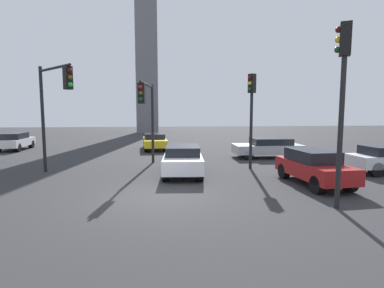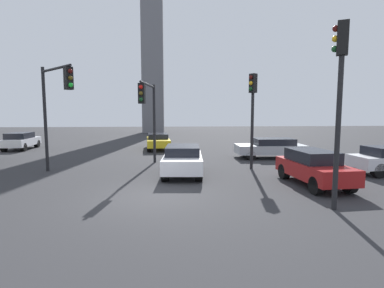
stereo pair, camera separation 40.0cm
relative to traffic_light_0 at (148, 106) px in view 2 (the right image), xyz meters
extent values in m
plane|color=#2D2D30|center=(0.54, -5.88, -3.42)|extent=(102.04, 102.04, 0.00)
cylinder|color=black|center=(0.22, 1.67, -1.07)|extent=(0.16, 0.16, 4.70)
cylinder|color=black|center=(-0.01, -0.05, 1.12)|extent=(0.58, 3.46, 0.12)
cube|color=black|center=(-0.20, -1.53, 0.57)|extent=(0.36, 0.36, 1.00)
sphere|color=red|center=(-0.23, -1.73, 0.87)|extent=(0.20, 0.20, 0.20)
sphere|color=#594714|center=(-0.23, -1.73, 0.57)|extent=(0.20, 0.20, 0.20)
sphere|color=#14471E|center=(-0.23, -1.73, 0.27)|extent=(0.20, 0.20, 0.20)
cylinder|color=black|center=(5.57, -0.78, -0.87)|extent=(0.16, 0.16, 5.09)
cube|color=black|center=(5.57, -0.78, 1.17)|extent=(0.45, 0.45, 1.00)
sphere|color=#4C0F0C|center=(5.42, -0.91, 1.47)|extent=(0.20, 0.20, 0.20)
sphere|color=yellow|center=(5.42, -0.91, 1.17)|extent=(0.20, 0.20, 0.20)
sphere|color=#14471E|center=(5.42, -0.91, 0.87)|extent=(0.20, 0.20, 0.20)
cylinder|color=black|center=(-5.25, -0.60, -0.74)|extent=(0.16, 0.16, 5.35)
cylinder|color=black|center=(-4.19, -1.77, 1.70)|extent=(2.21, 2.42, 0.12)
cube|color=black|center=(-3.30, -2.76, 1.15)|extent=(0.45, 0.45, 1.00)
sphere|color=#4C0F0C|center=(-3.16, -2.91, 1.45)|extent=(0.20, 0.20, 0.20)
sphere|color=#594714|center=(-3.16, -2.91, 1.15)|extent=(0.20, 0.20, 0.20)
sphere|color=green|center=(-3.16, -2.91, 0.85)|extent=(0.20, 0.20, 0.20)
cylinder|color=black|center=(6.37, -7.70, -0.52)|extent=(0.16, 0.16, 5.80)
cube|color=black|center=(6.37, -7.70, 1.88)|extent=(0.43, 0.43, 1.00)
sphere|color=#4C0F0C|center=(6.19, -7.61, 2.18)|extent=(0.20, 0.20, 0.20)
sphere|color=yellow|center=(6.19, -7.61, 1.88)|extent=(0.20, 0.20, 0.20)
sphere|color=#14471E|center=(6.19, -7.61, 1.58)|extent=(0.20, 0.20, 0.20)
cube|color=#ADB2B7|center=(7.85, 2.92, -2.82)|extent=(4.56, 2.09, 0.58)
cube|color=black|center=(8.08, 2.92, -2.33)|extent=(2.56, 1.82, 0.47)
cylinder|color=black|center=(6.30, 2.12, -3.10)|extent=(0.64, 0.37, 0.63)
cylinder|color=black|center=(6.33, 3.77, -3.10)|extent=(0.64, 0.37, 0.63)
cylinder|color=black|center=(9.37, 2.07, -3.10)|extent=(0.64, 0.37, 0.63)
cylinder|color=black|center=(9.40, 3.72, -3.10)|extent=(0.64, 0.37, 0.63)
cylinder|color=black|center=(10.87, -2.02, -3.07)|extent=(0.71, 0.35, 0.70)
cylinder|color=black|center=(10.94, -3.44, -3.07)|extent=(0.71, 0.35, 0.70)
cube|color=silver|center=(1.78, -2.07, -2.76)|extent=(2.10, 4.14, 0.66)
cube|color=black|center=(1.80, -1.87, -2.24)|extent=(1.76, 2.36, 0.47)
cylinder|color=black|center=(2.44, -3.48, -3.09)|extent=(0.37, 0.68, 0.66)
cylinder|color=black|center=(0.94, -3.38, -3.09)|extent=(0.37, 0.68, 0.66)
cylinder|color=black|center=(2.62, -0.76, -3.09)|extent=(0.37, 0.68, 0.66)
cylinder|color=black|center=(1.12, -0.65, -3.09)|extent=(0.37, 0.68, 0.66)
cube|color=maroon|center=(7.21, -4.59, -2.76)|extent=(1.95, 4.08, 0.63)
cube|color=black|center=(7.20, -4.39, -2.21)|extent=(1.62, 2.33, 0.53)
cylinder|color=black|center=(7.99, -5.88, -3.07)|extent=(0.35, 0.71, 0.69)
cylinder|color=black|center=(6.64, -5.99, -3.07)|extent=(0.35, 0.71, 0.69)
cylinder|color=black|center=(7.79, -3.19, -3.07)|extent=(0.35, 0.71, 0.69)
cylinder|color=black|center=(6.44, -3.29, -3.07)|extent=(0.35, 0.71, 0.69)
cube|color=yellow|center=(0.17, 8.03, -2.80)|extent=(2.12, 4.43, 0.56)
cube|color=black|center=(0.16, 8.25, -2.34)|extent=(1.75, 2.53, 0.44)
cylinder|color=black|center=(1.02, 6.63, -3.08)|extent=(0.37, 0.70, 0.68)
cylinder|color=black|center=(-0.44, 6.52, -3.08)|extent=(0.37, 0.70, 0.68)
cylinder|color=black|center=(0.79, 9.55, -3.08)|extent=(0.37, 0.70, 0.68)
cylinder|color=black|center=(-0.67, 9.43, -3.08)|extent=(0.37, 0.70, 0.68)
cube|color=silver|center=(-11.05, 8.88, -2.80)|extent=(1.88, 3.98, 0.59)
cube|color=black|center=(-11.05, 8.68, -2.29)|extent=(1.61, 2.25, 0.51)
cylinder|color=black|center=(-11.82, 10.18, -3.09)|extent=(0.34, 0.67, 0.66)
cylinder|color=black|center=(-10.39, 10.23, -3.09)|extent=(0.34, 0.67, 0.66)
cylinder|color=black|center=(-11.72, 7.52, -3.09)|extent=(0.34, 0.67, 0.66)
cylinder|color=black|center=(-10.29, 7.57, -3.09)|extent=(0.34, 0.67, 0.66)
cube|color=slate|center=(-1.26, 28.00, 14.52)|extent=(3.05, 3.05, 35.88)
camera|label=1|loc=(0.78, -16.64, -0.30)|focal=28.18mm
camera|label=2|loc=(1.18, -16.67, -0.30)|focal=28.18mm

